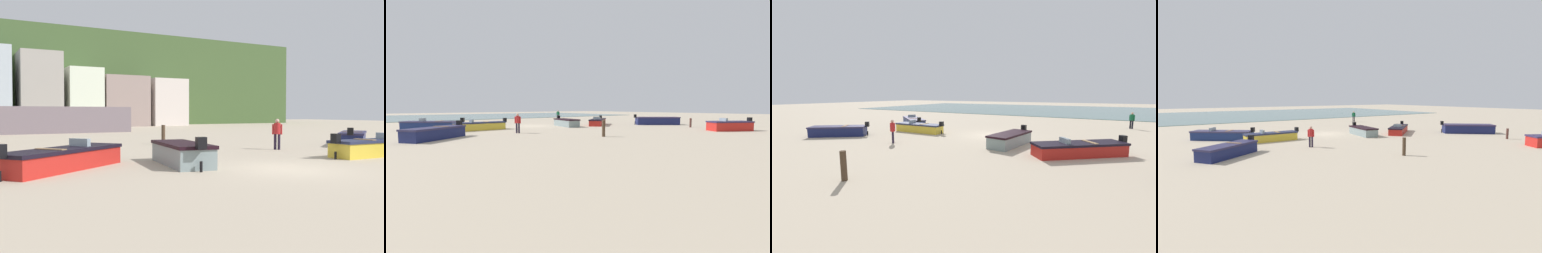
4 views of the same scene
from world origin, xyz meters
TOP-DOWN VIEW (x-y plane):
  - ground_plane at (0.00, 0.00)m, footprint 160.00×160.00m
  - tidal_water at (0.00, -36.00)m, footprint 80.00×36.00m
  - boat_navy_0 at (9.62, -1.72)m, footprint 5.06×4.40m
  - boat_navy_1 at (10.68, 6.10)m, footprint 4.21×3.60m
  - boat_yellow_2 at (6.26, 1.39)m, footprint 4.78×1.29m
  - boat_grey_3 at (-2.59, 2.85)m, footprint 2.03×4.20m
  - boat_red_5 at (-6.75, 3.61)m, footprint 4.90×4.26m
  - boat_navy_6 at (-12.77, 7.77)m, footprint 5.00×4.59m
  - mooring_post_near_water at (1.11, 12.24)m, footprint 0.23×0.23m
  - mooring_post_mid_beach at (-11.90, 12.34)m, footprint 0.21×0.21m
  - beach_walker_foreground at (-10.57, -10.13)m, footprint 0.48×0.48m
  - beach_walker_distant at (4.77, 6.04)m, footprint 0.48×0.48m

SIDE VIEW (x-z plane):
  - ground_plane at x=0.00m, z-range 0.00..0.00m
  - tidal_water at x=0.00m, z-range 0.00..0.06m
  - boat_red_5 at x=-6.75m, z-range -0.15..0.92m
  - boat_yellow_2 at x=6.26m, z-range -0.14..0.93m
  - boat_navy_1 at x=10.68m, z-range -0.15..0.97m
  - boat_grey_3 at x=-2.59m, z-range -0.15..1.00m
  - boat_navy_0 at x=9.62m, z-range -0.15..1.00m
  - boat_navy_6 at x=-12.77m, z-range -0.15..1.10m
  - mooring_post_mid_beach at x=-11.90m, z-range 0.00..0.97m
  - mooring_post_near_water at x=1.11m, z-range 0.00..1.19m
  - beach_walker_foreground at x=-10.57m, z-range 0.14..1.76m
  - beach_walker_distant at x=4.77m, z-range 0.14..1.76m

